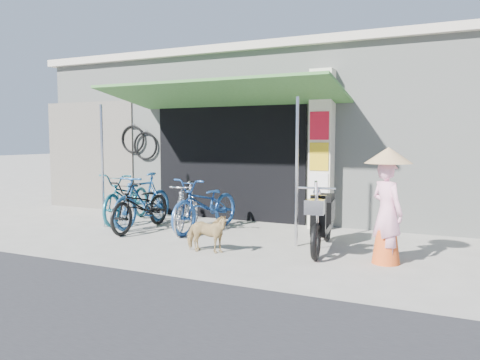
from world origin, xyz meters
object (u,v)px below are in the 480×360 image
at_px(bike_black, 142,205).
at_px(street_dog, 206,233).
at_px(bike_blue, 143,200).
at_px(nun, 387,205).
at_px(moped, 322,219).
at_px(bike_teal, 128,197).
at_px(bike_silver, 187,207).
at_px(bike_navy, 206,204).

height_order(bike_black, street_dog, bike_black).
height_order(bike_blue, nun, nun).
relative_size(bike_blue, bike_black, 0.97).
distance_m(street_dog, nun, 2.63).
xyz_separation_m(bike_blue, street_dog, (2.14, -1.34, -0.23)).
distance_m(street_dog, moped, 1.80).
distance_m(bike_blue, street_dog, 2.54).
height_order(bike_teal, bike_black, bike_teal).
distance_m(bike_silver, moped, 2.65).
distance_m(bike_teal, bike_silver, 1.70).
bearing_deg(bike_black, bike_blue, 119.45).
bearing_deg(bike_teal, bike_black, -49.21).
relative_size(bike_teal, bike_silver, 1.26).
height_order(bike_silver, street_dog, bike_silver).
distance_m(bike_silver, nun, 3.72).
height_order(bike_silver, nun, nun).
distance_m(bike_black, nun, 4.52).
relative_size(bike_black, street_dog, 2.56).
relative_size(bike_navy, moped, 1.04).
height_order(bike_teal, bike_blue, bike_blue).
bearing_deg(bike_blue, bike_black, -56.64).
xyz_separation_m(bike_teal, bike_navy, (1.93, -0.16, -0.01)).
distance_m(bike_black, bike_silver, 0.88).
height_order(bike_black, moped, moped).
relative_size(bike_teal, bike_black, 1.08).
bearing_deg(bike_navy, street_dog, -52.90).
bearing_deg(street_dog, bike_blue, 52.03).
xyz_separation_m(bike_black, bike_silver, (0.85, 0.22, -0.01)).
xyz_separation_m(bike_black, nun, (4.48, -0.52, 0.33)).
bearing_deg(bike_black, bike_silver, 12.09).
height_order(bike_navy, nun, nun).
distance_m(bike_black, street_dog, 2.21).
bearing_deg(bike_navy, bike_silver, -131.93).
distance_m(bike_blue, bike_navy, 1.33).
xyz_separation_m(bike_teal, nun, (5.28, -1.14, 0.29)).
xyz_separation_m(bike_navy, street_dog, (0.82, -1.49, -0.20)).
height_order(bike_teal, bike_silver, bike_teal).
height_order(bike_silver, bike_navy, bike_navy).
bearing_deg(nun, moped, 16.04).
height_order(bike_black, nun, nun).
relative_size(bike_teal, bike_navy, 1.02).
bearing_deg(bike_silver, street_dog, -63.44).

